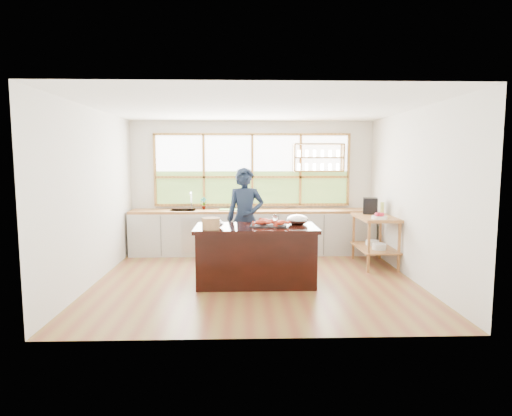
{
  "coord_description": "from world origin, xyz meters",
  "views": [
    {
      "loc": [
        -0.2,
        -6.64,
        1.91
      ],
      "look_at": [
        0.01,
        0.15,
        1.14
      ],
      "focal_mm": 30.0,
      "sensor_mm": 36.0,
      "label": 1
    }
  ],
  "objects_px": {
    "island": "(256,255)",
    "cook": "(245,219)",
    "wicker_basket": "(211,223)",
    "espresso_machine": "(370,206)"
  },
  "relations": [
    {
      "from": "espresso_machine",
      "to": "cook",
      "type": "bearing_deg",
      "value": -152.24
    },
    {
      "from": "cook",
      "to": "espresso_machine",
      "type": "bearing_deg",
      "value": 11.11
    },
    {
      "from": "island",
      "to": "cook",
      "type": "distance_m",
      "value": 1.01
    },
    {
      "from": "cook",
      "to": "wicker_basket",
      "type": "height_order",
      "value": "cook"
    },
    {
      "from": "island",
      "to": "wicker_basket",
      "type": "distance_m",
      "value": 0.89
    },
    {
      "from": "wicker_basket",
      "to": "espresso_machine",
      "type": "bearing_deg",
      "value": 30.79
    },
    {
      "from": "island",
      "to": "espresso_machine",
      "type": "distance_m",
      "value": 2.69
    },
    {
      "from": "island",
      "to": "wicker_basket",
      "type": "height_order",
      "value": "wicker_basket"
    },
    {
      "from": "cook",
      "to": "wicker_basket",
      "type": "distance_m",
      "value": 1.27
    },
    {
      "from": "cook",
      "to": "island",
      "type": "bearing_deg",
      "value": -82.09
    }
  ]
}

